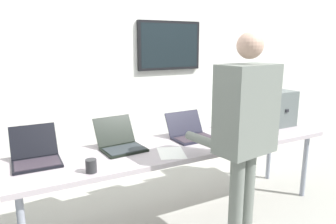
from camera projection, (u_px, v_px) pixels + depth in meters
ground at (182, 218)px, 2.98m from camera, size 8.00×8.00×0.04m
back_wall at (134, 64)px, 3.65m from camera, size 8.00×0.11×2.72m
workbench at (182, 149)px, 2.82m from camera, size 2.92×0.70×0.72m
equipment_box at (272, 107)px, 3.45m from camera, size 0.36×0.41×0.38m
laptop_station_0 at (36, 155)px, 2.37m from camera, size 0.35×0.40×0.25m
laptop_station_1 at (120, 142)px, 2.67m from camera, size 0.37×0.42×0.25m
laptop_station_2 at (190, 132)px, 2.97m from camera, size 0.39×0.36×0.23m
laptop_station_3 at (244, 124)px, 3.26m from camera, size 0.37×0.34×0.26m
person at (245, 125)px, 2.29m from camera, size 0.50×0.63×1.69m
coffee_mug at (91, 166)px, 2.18m from camera, size 0.08×0.08×0.09m
paper_sheet at (171, 153)px, 2.57m from camera, size 0.30×0.35×0.00m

